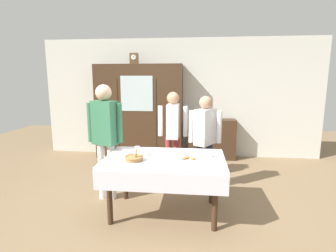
# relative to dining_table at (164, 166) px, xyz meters

# --- Properties ---
(ground_plane) EXTENTS (12.00, 12.00, 0.00)m
(ground_plane) POSITION_rel_dining_table_xyz_m (0.00, 0.23, -0.67)
(ground_plane) COLOR #846B4C
(ground_plane) RESTS_ON ground
(back_wall) EXTENTS (6.40, 0.10, 2.70)m
(back_wall) POSITION_rel_dining_table_xyz_m (0.00, 2.88, 0.68)
(back_wall) COLOR silver
(back_wall) RESTS_ON ground
(dining_table) EXTENTS (1.57, 1.01, 0.78)m
(dining_table) POSITION_rel_dining_table_xyz_m (0.00, 0.00, 0.00)
(dining_table) COLOR #3D2819
(dining_table) RESTS_ON ground
(wall_cabinet) EXTENTS (1.96, 0.46, 2.11)m
(wall_cabinet) POSITION_rel_dining_table_xyz_m (-0.90, 2.59, 0.39)
(wall_cabinet) COLOR #3D2819
(wall_cabinet) RESTS_ON ground
(mantel_clock) EXTENTS (0.18, 0.11, 0.24)m
(mantel_clock) POSITION_rel_dining_table_xyz_m (-0.99, 2.59, 1.57)
(mantel_clock) COLOR brown
(mantel_clock) RESTS_ON wall_cabinet
(bookshelf_low) EXTENTS (1.05, 0.35, 0.90)m
(bookshelf_low) POSITION_rel_dining_table_xyz_m (0.75, 2.64, -0.22)
(bookshelf_low) COLOR #3D2819
(bookshelf_low) RESTS_ON ground
(book_stack) EXTENTS (0.17, 0.22, 0.10)m
(book_stack) POSITION_rel_dining_table_xyz_m (0.75, 2.64, 0.29)
(book_stack) COLOR #B29333
(book_stack) RESTS_ON bookshelf_low
(tea_cup_far_left) EXTENTS (0.13, 0.13, 0.06)m
(tea_cup_far_left) POSITION_rel_dining_table_xyz_m (0.59, 0.11, 0.14)
(tea_cup_far_left) COLOR white
(tea_cup_far_left) RESTS_ON dining_table
(tea_cup_far_right) EXTENTS (0.13, 0.13, 0.06)m
(tea_cup_far_right) POSITION_rel_dining_table_xyz_m (-0.56, 0.13, 0.14)
(tea_cup_far_right) COLOR white
(tea_cup_far_right) RESTS_ON dining_table
(tea_cup_front_edge) EXTENTS (0.13, 0.13, 0.06)m
(tea_cup_front_edge) POSITION_rel_dining_table_xyz_m (-0.26, 0.09, 0.14)
(tea_cup_front_edge) COLOR silver
(tea_cup_front_edge) RESTS_ON dining_table
(tea_cup_near_right) EXTENTS (0.13, 0.13, 0.06)m
(tea_cup_near_right) POSITION_rel_dining_table_xyz_m (-0.43, 0.32, 0.14)
(tea_cup_near_right) COLOR silver
(tea_cup_near_right) RESTS_ON dining_table
(bread_basket) EXTENTS (0.24, 0.24, 0.16)m
(bread_basket) POSITION_rel_dining_table_xyz_m (-0.37, -0.14, 0.15)
(bread_basket) COLOR #9E7542
(bread_basket) RESTS_ON dining_table
(pastry_plate) EXTENTS (0.28, 0.28, 0.05)m
(pastry_plate) POSITION_rel_dining_table_xyz_m (0.31, -0.06, 0.12)
(pastry_plate) COLOR white
(pastry_plate) RESTS_ON dining_table
(spoon_near_left) EXTENTS (0.12, 0.02, 0.01)m
(spoon_near_left) POSITION_rel_dining_table_xyz_m (-0.11, -0.03, 0.11)
(spoon_near_left) COLOR silver
(spoon_near_left) RESTS_ON dining_table
(spoon_mid_right) EXTENTS (0.12, 0.02, 0.01)m
(spoon_mid_right) POSITION_rel_dining_table_xyz_m (0.47, 0.28, 0.11)
(spoon_mid_right) COLOR silver
(spoon_mid_right) RESTS_ON dining_table
(spoon_far_left) EXTENTS (0.12, 0.02, 0.01)m
(spoon_far_left) POSITION_rel_dining_table_xyz_m (0.19, -0.32, 0.11)
(spoon_far_left) COLOR silver
(spoon_far_left) RESTS_ON dining_table
(person_near_right_end) EXTENTS (0.52, 0.41, 1.54)m
(person_near_right_end) POSITION_rel_dining_table_xyz_m (0.54, 0.88, 0.26)
(person_near_right_end) COLOR #191E38
(person_near_right_end) RESTS_ON ground
(person_by_cabinet) EXTENTS (0.52, 0.36, 1.58)m
(person_by_cabinet) POSITION_rel_dining_table_xyz_m (-0.00, 1.21, 0.29)
(person_by_cabinet) COLOR #933338
(person_by_cabinet) RESTS_ON ground
(person_behind_table_left) EXTENTS (0.52, 0.31, 1.72)m
(person_behind_table_left) POSITION_rel_dining_table_xyz_m (-0.92, 0.37, 0.39)
(person_behind_table_left) COLOR silver
(person_behind_table_left) RESTS_ON ground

